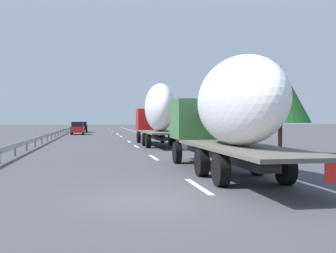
{
  "coord_description": "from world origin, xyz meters",
  "views": [
    {
      "loc": [
        -10.78,
        1.43,
        2.13
      ],
      "look_at": [
        19.22,
        -3.87,
        1.62
      ],
      "focal_mm": 44.28,
      "sensor_mm": 36.0,
      "label": 1
    }
  ],
  "objects_px": {
    "truck_trailing": "(228,110)",
    "car_red_compact": "(77,128)",
    "road_sign": "(159,120)",
    "car_black_suv": "(82,127)",
    "truck_lead": "(158,112)"
  },
  "relations": [
    {
      "from": "car_black_suv",
      "to": "road_sign",
      "type": "distance_m",
      "value": 20.39
    },
    {
      "from": "road_sign",
      "to": "car_red_compact",
      "type": "bearing_deg",
      "value": 56.94
    },
    {
      "from": "truck_lead",
      "to": "truck_trailing",
      "type": "xyz_separation_m",
      "value": [
        -18.02,
        -0.0,
        -0.24
      ]
    },
    {
      "from": "car_black_suv",
      "to": "road_sign",
      "type": "bearing_deg",
      "value": -149.63
    },
    {
      "from": "car_red_compact",
      "to": "road_sign",
      "type": "bearing_deg",
      "value": -123.06
    },
    {
      "from": "car_red_compact",
      "to": "road_sign",
      "type": "distance_m",
      "value": 12.67
    },
    {
      "from": "car_black_suv",
      "to": "road_sign",
      "type": "relative_size",
      "value": 1.45
    },
    {
      "from": "truck_trailing",
      "to": "road_sign",
      "type": "height_order",
      "value": "truck_trailing"
    },
    {
      "from": "car_black_suv",
      "to": "car_red_compact",
      "type": "relative_size",
      "value": 1.05
    },
    {
      "from": "truck_trailing",
      "to": "road_sign",
      "type": "relative_size",
      "value": 4.3
    },
    {
      "from": "road_sign",
      "to": "truck_trailing",
      "type": "bearing_deg",
      "value": 175.31
    },
    {
      "from": "car_red_compact",
      "to": "road_sign",
      "type": "relative_size",
      "value": 1.38
    },
    {
      "from": "truck_trailing",
      "to": "car_black_suv",
      "type": "relative_size",
      "value": 2.97
    },
    {
      "from": "truck_lead",
      "to": "car_black_suv",
      "type": "distance_m",
      "value": 38.05
    },
    {
      "from": "truck_trailing",
      "to": "car_red_compact",
      "type": "bearing_deg",
      "value": 9.5
    }
  ]
}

